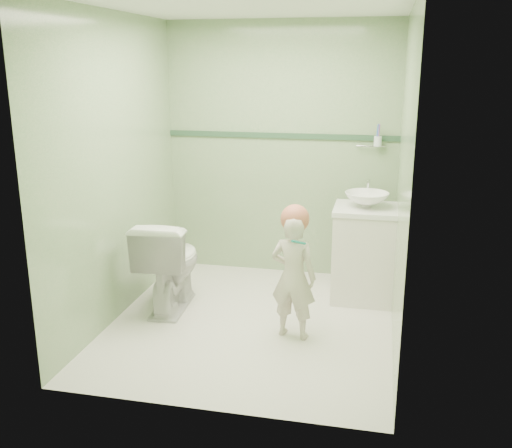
# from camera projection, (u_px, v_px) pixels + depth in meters

# --- Properties ---
(ground) EXTENTS (2.50, 2.50, 0.00)m
(ground) POSITION_uv_depth(u_px,v_px,m) (252.00, 322.00, 4.66)
(ground) COLOR silver
(ground) RESTS_ON ground
(room_shell) EXTENTS (2.50, 2.54, 2.40)m
(room_shell) POSITION_uv_depth(u_px,v_px,m) (252.00, 175.00, 4.34)
(room_shell) COLOR #86AD7A
(room_shell) RESTS_ON ground
(trim_stripe) EXTENTS (2.20, 0.02, 0.05)m
(trim_stripe) POSITION_uv_depth(u_px,v_px,m) (281.00, 136.00, 5.46)
(trim_stripe) COLOR #2D4F37
(trim_stripe) RESTS_ON room_shell
(vanity) EXTENTS (0.52, 0.50, 0.80)m
(vanity) POSITION_uv_depth(u_px,v_px,m) (364.00, 255.00, 5.04)
(vanity) COLOR white
(vanity) RESTS_ON ground
(counter) EXTENTS (0.54, 0.52, 0.04)m
(counter) POSITION_uv_depth(u_px,v_px,m) (366.00, 209.00, 4.93)
(counter) COLOR white
(counter) RESTS_ON vanity
(basin) EXTENTS (0.37, 0.37, 0.13)m
(basin) POSITION_uv_depth(u_px,v_px,m) (367.00, 200.00, 4.90)
(basin) COLOR white
(basin) RESTS_ON counter
(faucet) EXTENTS (0.03, 0.13, 0.18)m
(faucet) POSITION_uv_depth(u_px,v_px,m) (368.00, 186.00, 5.06)
(faucet) COLOR silver
(faucet) RESTS_ON counter
(cup_holder) EXTENTS (0.26, 0.07, 0.21)m
(cup_holder) POSITION_uv_depth(u_px,v_px,m) (377.00, 141.00, 5.23)
(cup_holder) COLOR silver
(cup_holder) RESTS_ON room_shell
(toilet) EXTENTS (0.49, 0.80, 0.79)m
(toilet) POSITION_uv_depth(u_px,v_px,m) (170.00, 263.00, 4.85)
(toilet) COLOR white
(toilet) RESTS_ON ground
(toddler) EXTENTS (0.38, 0.29, 0.95)m
(toddler) POSITION_uv_depth(u_px,v_px,m) (293.00, 277.00, 4.30)
(toddler) COLOR beige
(toddler) RESTS_ON ground
(hair_cap) EXTENTS (0.21, 0.21, 0.21)m
(hair_cap) POSITION_uv_depth(u_px,v_px,m) (295.00, 219.00, 4.21)
(hair_cap) COLOR #C76A50
(hair_cap) RESTS_ON toddler
(teal_toothbrush) EXTENTS (0.11, 0.14, 0.08)m
(teal_toothbrush) POSITION_uv_depth(u_px,v_px,m) (298.00, 241.00, 4.08)
(teal_toothbrush) COLOR teal
(teal_toothbrush) RESTS_ON toddler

